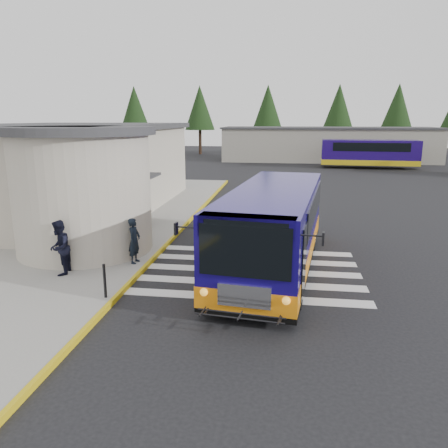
# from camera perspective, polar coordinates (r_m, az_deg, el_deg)

# --- Properties ---
(ground) EXTENTS (140.00, 140.00, 0.00)m
(ground) POSITION_cam_1_polar(r_m,az_deg,el_deg) (16.28, 4.80, -5.23)
(ground) COLOR black
(ground) RESTS_ON ground
(sidewalk) EXTENTS (10.00, 34.00, 0.15)m
(sidewalk) POSITION_cam_1_polar(r_m,az_deg,el_deg) (22.33, -18.27, -0.47)
(sidewalk) COLOR gray
(sidewalk) RESTS_ON ground
(curb_strip) EXTENTS (0.12, 34.00, 0.16)m
(curb_strip) POSITION_cam_1_polar(r_m,az_deg,el_deg) (20.64, -5.83, -0.95)
(curb_strip) COLOR gold
(curb_strip) RESTS_ON ground
(station_building) EXTENTS (12.70, 18.70, 4.80)m
(station_building) POSITION_cam_1_polar(r_m,az_deg,el_deg) (25.29, -19.59, 6.75)
(station_building) COLOR #B7AE9B
(station_building) RESTS_ON ground
(crosswalk) EXTENTS (8.00, 5.35, 0.01)m
(crosswalk) POSITION_cam_1_polar(r_m,az_deg,el_deg) (15.56, 2.78, -6.08)
(crosswalk) COLOR silver
(crosswalk) RESTS_ON ground
(depot_building) EXTENTS (26.40, 8.40, 4.20)m
(depot_building) POSITION_cam_1_polar(r_m,az_deg,el_deg) (57.71, 13.37, 10.14)
(depot_building) COLOR gray
(depot_building) RESTS_ON ground
(tree_line) EXTENTS (58.40, 4.40, 10.00)m
(tree_line) POSITION_cam_1_polar(r_m,az_deg,el_deg) (65.64, 13.23, 14.60)
(tree_line) COLOR black
(tree_line) RESTS_ON ground
(transit_bus) EXTENTS (4.34, 10.56, 2.91)m
(transit_bus) POSITION_cam_1_polar(r_m,az_deg,el_deg) (15.40, 6.45, -0.96)
(transit_bus) COLOR #130865
(transit_bus) RESTS_ON ground
(pedestrian_a) EXTENTS (0.45, 0.64, 1.65)m
(pedestrian_a) POSITION_cam_1_polar(r_m,az_deg,el_deg) (16.01, -11.62, -2.15)
(pedestrian_a) COLOR black
(pedestrian_a) RESTS_ON sidewalk
(pedestrian_b) EXTENTS (0.86, 1.01, 1.85)m
(pedestrian_b) POSITION_cam_1_polar(r_m,az_deg,el_deg) (15.49, -20.70, -2.91)
(pedestrian_b) COLOR black
(pedestrian_b) RESTS_ON sidewalk
(bollard) EXTENTS (0.08, 0.08, 1.02)m
(bollard) POSITION_cam_1_polar(r_m,az_deg,el_deg) (13.23, -15.31, -7.17)
(bollard) COLOR black
(bollard) RESTS_ON sidewalk
(far_bus_a) EXTENTS (10.22, 3.40, 2.60)m
(far_bus_a) POSITION_cam_1_polar(r_m,az_deg,el_deg) (50.11, 18.45, 8.86)
(far_bus_a) COLOR #1A0758
(far_bus_a) RESTS_ON ground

